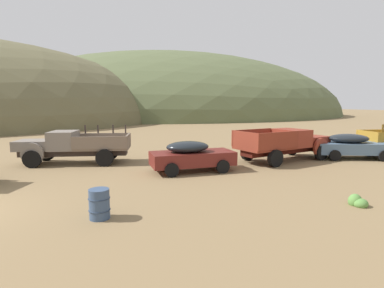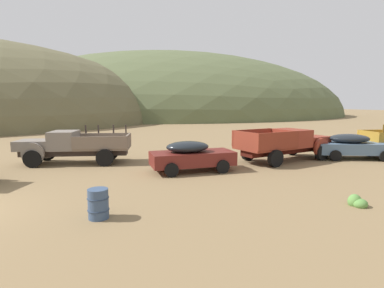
{
  "view_description": "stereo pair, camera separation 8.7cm",
  "coord_description": "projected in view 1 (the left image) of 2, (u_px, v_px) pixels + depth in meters",
  "views": [
    {
      "loc": [
        5.13,
        -10.52,
        3.45
      ],
      "look_at": [
        9.31,
        4.43,
        1.36
      ],
      "focal_mm": 28.1,
      "sensor_mm": 36.0,
      "label": 1
    },
    {
      "loc": [
        5.21,
        -10.54,
        3.45
      ],
      "look_at": [
        9.31,
        4.43,
        1.36
      ],
      "focal_mm": 28.1,
      "sensor_mm": 36.0,
      "label": 2
    }
  ],
  "objects": [
    {
      "name": "bush_front_right",
      "position": [
        321.0,
        144.0,
        24.01
      ],
      "size": [
        1.15,
        1.14,
        0.9
      ],
      "color": "#4C8438",
      "rests_on": "ground"
    },
    {
      "name": "oil_drum_by_truck",
      "position": [
        99.0,
        204.0,
        9.03
      ],
      "size": [
        0.65,
        0.65,
        0.92
      ],
      "color": "#384C6B",
      "rests_on": "ground"
    },
    {
      "name": "hill_center",
      "position": [
        169.0,
        115.0,
        92.66
      ],
      "size": [
        105.15,
        84.32,
        36.19
      ],
      "primitive_type": "ellipsoid",
      "color": "#56603D",
      "rests_on": "ground"
    },
    {
      "name": "car_oxblood",
      "position": [
        195.0,
        155.0,
        15.4
      ],
      "size": [
        4.53,
        2.08,
        1.57
      ],
      "rotation": [
        0.0,
        0.0,
        0.03
      ],
      "color": "maroon",
      "rests_on": "ground"
    },
    {
      "name": "truck_primer_gray",
      "position": [
        66.0,
        146.0,
        17.33
      ],
      "size": [
        6.5,
        3.1,
        2.16
      ],
      "rotation": [
        0.0,
        0.0,
        2.97
      ],
      "color": "#3D322D",
      "rests_on": "ground"
    },
    {
      "name": "truck_rust_red",
      "position": [
        289.0,
        143.0,
        18.53
      ],
      "size": [
        6.71,
        3.78,
        1.91
      ],
      "rotation": [
        0.0,
        0.0,
        0.26
      ],
      "color": "#42140D",
      "rests_on": "ground"
    },
    {
      "name": "bush_lone_scrub",
      "position": [
        358.0,
        202.0,
        10.23
      ],
      "size": [
        0.54,
        0.62,
        0.5
      ],
      "color": "#5B8E42",
      "rests_on": "ground"
    },
    {
      "name": "car_chalk_blue",
      "position": [
        355.0,
        146.0,
        18.96
      ],
      "size": [
        5.24,
        3.31,
        1.57
      ],
      "rotation": [
        0.0,
        0.0,
        -0.33
      ],
      "color": "slate",
      "rests_on": "ground"
    }
  ]
}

